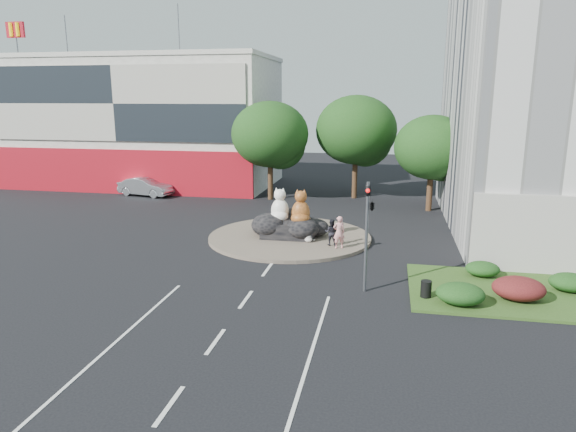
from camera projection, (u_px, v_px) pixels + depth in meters
name	position (u px, v px, depth m)	size (l,w,h in m)	color
ground	(246.00, 300.00, 22.24)	(120.00, 120.00, 0.00)	black
roundabout_island	(290.00, 237.00, 31.77)	(10.00, 10.00, 0.20)	brown
rock_plinth	(290.00, 228.00, 31.64)	(3.20, 2.60, 0.90)	black
shophouse_block	(146.00, 121.00, 50.90)	(25.20, 12.30, 17.40)	silver
grass_verge	(524.00, 293.00, 22.83)	(10.00, 6.00, 0.12)	#284416
tree_left	(271.00, 138.00, 42.87)	(6.46, 6.46, 8.27)	#382314
tree_mid	(357.00, 133.00, 43.39)	(6.84, 6.84, 8.76)	#382314
tree_right	(433.00, 150.00, 38.65)	(5.70, 5.70, 7.30)	#382314
hedge_near_green	(460.00, 294.00, 21.37)	(2.00, 1.60, 0.90)	#143C13
hedge_red	(519.00, 288.00, 21.84)	(2.20, 1.76, 0.99)	#441214
hedge_mid_green	(570.00, 282.00, 22.82)	(1.80, 1.44, 0.81)	#143C13
hedge_back_green	(483.00, 269.00, 24.73)	(1.60, 1.28, 0.72)	#143C13
traffic_light	(369.00, 213.00, 22.36)	(0.44, 1.24, 5.00)	#595B60
street_lamp	(526.00, 177.00, 26.43)	(2.34, 0.22, 8.06)	#595B60
cat_white	(280.00, 205.00, 31.34)	(1.27, 1.10, 2.11)	white
cat_tabby	(301.00, 206.00, 30.75)	(1.27, 1.10, 2.12)	#B87426
kitten_calico	(263.00, 231.00, 31.15)	(0.49, 0.42, 0.81)	beige
kitten_white	(309.00, 235.00, 30.26)	(0.53, 0.46, 0.88)	silver
pedestrian_pink	(339.00, 232.00, 28.91)	(0.68, 0.45, 1.86)	pink
pedestrian_dark	(331.00, 232.00, 29.53)	(0.75, 0.58, 1.54)	black
parked_car	(146.00, 187.00, 45.37)	(1.74, 4.98, 1.64)	#A7AAAF
litter_bin	(426.00, 289.00, 22.14)	(0.47, 0.47, 0.73)	black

